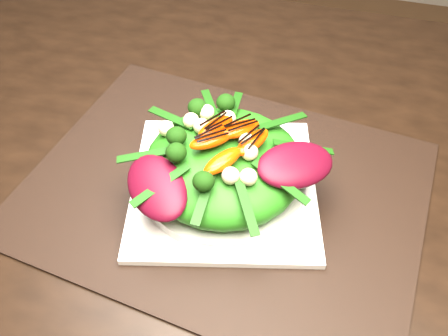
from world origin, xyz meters
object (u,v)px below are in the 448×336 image
(salad_bowl, at_px, (224,180))
(orange_segment, at_px, (225,125))
(placemat, at_px, (224,189))
(dining_table, at_px, (167,148))
(plate_base, at_px, (224,186))
(lettuce_mound, at_px, (224,164))

(salad_bowl, height_order, orange_segment, orange_segment)
(placemat, xyz_separation_m, salad_bowl, (-0.00, 0.00, 0.02))
(orange_segment, bearing_deg, dining_table, 156.80)
(dining_table, height_order, plate_base, dining_table)
(orange_segment, bearing_deg, lettuce_mound, -77.55)
(salad_bowl, distance_m, orange_segment, 0.08)
(placemat, height_order, plate_base, plate_base)
(salad_bowl, xyz_separation_m, lettuce_mound, (0.00, 0.00, 0.03))
(plate_base, height_order, orange_segment, orange_segment)
(dining_table, relative_size, plate_base, 6.59)
(placemat, height_order, lettuce_mound, lettuce_mound)
(dining_table, xyz_separation_m, plate_base, (0.11, -0.07, 0.03))
(placemat, relative_size, orange_segment, 9.36)
(lettuce_mound, distance_m, orange_segment, 0.05)
(dining_table, distance_m, orange_segment, 0.16)
(lettuce_mound, relative_size, orange_segment, 3.68)
(plate_base, distance_m, orange_segment, 0.09)
(plate_base, height_order, salad_bowl, salad_bowl)
(placemat, xyz_separation_m, plate_base, (-0.00, 0.00, 0.01))
(orange_segment, bearing_deg, placemat, -77.55)
(plate_base, bearing_deg, orange_segment, 102.45)
(salad_bowl, bearing_deg, placemat, 0.00)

